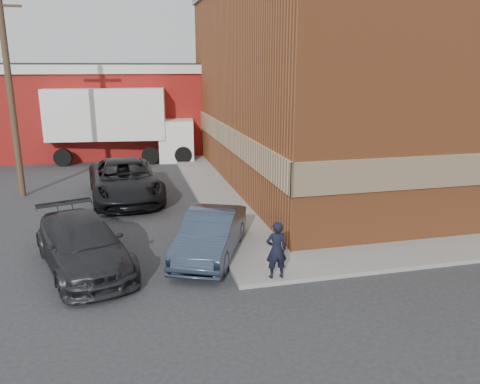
{
  "coord_description": "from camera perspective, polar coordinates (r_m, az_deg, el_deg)",
  "views": [
    {
      "loc": [
        -3.0,
        -12.13,
        5.39
      ],
      "look_at": [
        0.57,
        2.49,
        1.35
      ],
      "focal_mm": 35.0,
      "sensor_mm": 36.0,
      "label": 1
    }
  ],
  "objects": [
    {
      "name": "brick_building",
      "position": [
        24.06,
        15.23,
        12.83
      ],
      "size": [
        14.25,
        18.25,
        9.36
      ],
      "color": "brown",
      "rests_on": "ground"
    },
    {
      "name": "sedan",
      "position": [
        13.66,
        -3.61,
        -5.19
      ],
      "size": [
        2.96,
        4.36,
        1.36
      ],
      "primitive_type": "imported",
      "rotation": [
        0.0,
        0.0,
        -0.41
      ],
      "color": "#2F3A4E",
      "rests_on": "ground"
    },
    {
      "name": "suv_b",
      "position": [
        13.54,
        -18.62,
        -6.06
      ],
      "size": [
        3.3,
        5.2,
        1.4
      ],
      "primitive_type": "imported",
      "rotation": [
        0.0,
        0.0,
        0.3
      ],
      "color": "#272729",
      "rests_on": "ground"
    },
    {
      "name": "warehouse",
      "position": [
        32.37,
        -19.26,
        9.63
      ],
      "size": [
        16.3,
        8.3,
        5.6
      ],
      "color": "maroon",
      "rests_on": "ground"
    },
    {
      "name": "suv_a",
      "position": [
        20.09,
        -13.86,
        1.43
      ],
      "size": [
        3.24,
        6.12,
        1.64
      ],
      "primitive_type": "imported",
      "rotation": [
        0.0,
        0.0,
        0.09
      ],
      "color": "black",
      "rests_on": "ground"
    },
    {
      "name": "sidewalk_west",
      "position": [
        22.09,
        -3.92,
        1.02
      ],
      "size": [
        1.8,
        18.0,
        0.12
      ],
      "primitive_type": "cube",
      "color": "gray",
      "rests_on": "ground"
    },
    {
      "name": "ground",
      "position": [
        13.61,
        0.17,
        -8.31
      ],
      "size": [
        90.0,
        90.0,
        0.0
      ],
      "primitive_type": "plane",
      "color": "#28282B",
      "rests_on": "ground"
    },
    {
      "name": "utility_pole",
      "position": [
        21.61,
        -26.32,
        11.81
      ],
      "size": [
        2.0,
        0.26,
        9.0
      ],
      "color": "#503C28",
      "rests_on": "ground"
    },
    {
      "name": "man",
      "position": [
        12.03,
        4.45,
        -7.05
      ],
      "size": [
        0.56,
        0.38,
        1.52
      ],
      "primitive_type": "imported",
      "rotation": [
        0.0,
        0.0,
        3.11
      ],
      "color": "black",
      "rests_on": "sidewalk_south"
    },
    {
      "name": "box_truck",
      "position": [
        28.18,
        -14.16,
        8.55
      ],
      "size": [
        8.8,
        3.54,
        4.22
      ],
      "rotation": [
        0.0,
        0.0,
        -0.12
      ],
      "color": "white",
      "rests_on": "ground"
    }
  ]
}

